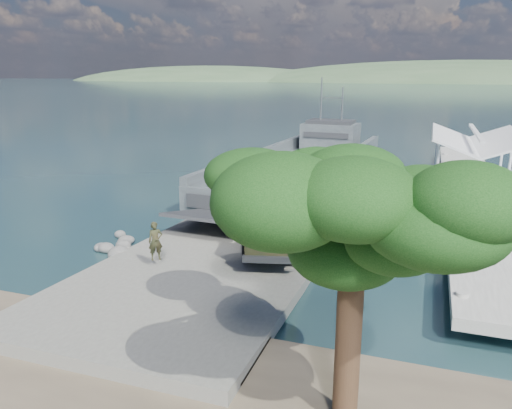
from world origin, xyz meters
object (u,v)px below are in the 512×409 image
(pier, at_px, (472,181))
(military_truck, at_px, (275,208))
(sailboat_near, at_px, (510,181))
(overhang_tree, at_px, (335,207))
(soldier, at_px, (156,249))
(landing_craft, at_px, (302,174))

(pier, relative_size, military_truck, 4.99)
(sailboat_near, xyz_separation_m, overhang_tree, (-9.16, -35.64, 5.88))
(soldier, distance_m, overhang_tree, 13.03)
(landing_craft, distance_m, sailboat_near, 18.28)
(pier, xyz_separation_m, landing_craft, (-13.75, 2.67, -0.80))
(sailboat_near, relative_size, overhang_tree, 0.69)
(soldier, bearing_deg, pier, 12.81)
(pier, distance_m, sailboat_near, 8.86)
(sailboat_near, bearing_deg, overhang_tree, -89.25)
(pier, xyz_separation_m, overhang_tree, (-5.40, -27.71, 4.59))
(landing_craft, relative_size, soldier, 17.99)
(soldier, bearing_deg, overhang_tree, -77.69)
(soldier, height_order, sailboat_near, sailboat_near)
(soldier, bearing_deg, sailboat_near, 15.66)
(pier, distance_m, landing_craft, 14.03)
(landing_craft, height_order, sailboat_near, landing_craft)
(pier, relative_size, soldier, 23.73)
(military_truck, relative_size, overhang_tree, 1.04)
(pier, distance_m, soldier, 25.39)
(pier, xyz_separation_m, sailboat_near, (3.76, 7.92, -1.28))
(landing_craft, bearing_deg, soldier, -89.55)
(military_truck, xyz_separation_m, sailboat_near, (14.57, 23.02, -2.14))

